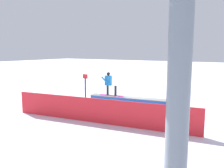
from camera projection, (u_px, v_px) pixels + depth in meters
ground_plane at (130, 109)px, 14.38m from camera, size 120.00×120.00×0.00m
grind_box at (130, 104)px, 14.33m from camera, size 5.15×1.35×0.72m
snowboarder at (109, 83)px, 14.70m from camera, size 1.56×0.60×1.47m
safety_fence at (98, 111)px, 11.50m from camera, size 9.56×1.46×1.21m
trail_marker at (85, 86)px, 16.83m from camera, size 0.40×0.10×1.84m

